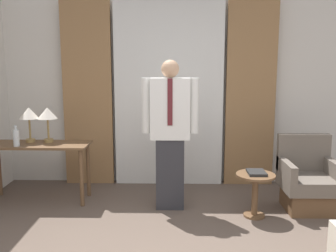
{
  "coord_description": "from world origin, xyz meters",
  "views": [
    {
      "loc": [
        0.09,
        -2.34,
        1.71
      ],
      "look_at": [
        0.01,
        1.77,
        1.02
      ],
      "focal_mm": 40.0,
      "sensor_mm": 36.0,
      "label": 1
    }
  ],
  "objects_px": {
    "desk": "(37,153)",
    "table_lamp_right": "(47,115)",
    "armchair": "(308,183)",
    "book": "(256,172)",
    "person": "(170,130)",
    "bottle_near_edge": "(16,138)",
    "side_table": "(255,188)",
    "table_lamp_left": "(29,115)"
  },
  "relations": [
    {
      "from": "desk",
      "to": "book",
      "type": "distance_m",
      "value": 2.65
    },
    {
      "from": "table_lamp_right",
      "to": "side_table",
      "type": "xyz_separation_m",
      "value": [
        2.48,
        -0.55,
        -0.74
      ]
    },
    {
      "from": "bottle_near_edge",
      "to": "armchair",
      "type": "relative_size",
      "value": 0.29
    },
    {
      "from": "table_lamp_left",
      "to": "table_lamp_right",
      "type": "bearing_deg",
      "value": 0.0
    },
    {
      "from": "table_lamp_right",
      "to": "armchair",
      "type": "distance_m",
      "value": 3.26
    },
    {
      "from": "book",
      "to": "side_table",
      "type": "bearing_deg",
      "value": -127.61
    },
    {
      "from": "desk",
      "to": "table_lamp_left",
      "type": "distance_m",
      "value": 0.48
    },
    {
      "from": "person",
      "to": "desk",
      "type": "bearing_deg",
      "value": 172.46
    },
    {
      "from": "table_lamp_left",
      "to": "book",
      "type": "xyz_separation_m",
      "value": [
        2.73,
        -0.54,
        -0.56
      ]
    },
    {
      "from": "table_lamp_left",
      "to": "book",
      "type": "bearing_deg",
      "value": -11.23
    },
    {
      "from": "bottle_near_edge",
      "to": "armchair",
      "type": "xyz_separation_m",
      "value": [
        3.46,
        -0.07,
        -0.52
      ]
    },
    {
      "from": "table_lamp_left",
      "to": "side_table",
      "type": "bearing_deg",
      "value": -11.55
    },
    {
      "from": "side_table",
      "to": "table_lamp_right",
      "type": "bearing_deg",
      "value": 167.41
    },
    {
      "from": "table_lamp_right",
      "to": "armchair",
      "type": "height_order",
      "value": "table_lamp_right"
    },
    {
      "from": "desk",
      "to": "book",
      "type": "relative_size",
      "value": 5.26
    },
    {
      "from": "desk",
      "to": "table_lamp_right",
      "type": "distance_m",
      "value": 0.48
    },
    {
      "from": "armchair",
      "to": "book",
      "type": "height_order",
      "value": "armchair"
    },
    {
      "from": "armchair",
      "to": "table_lamp_right",
      "type": "bearing_deg",
      "value": 174.33
    },
    {
      "from": "table_lamp_left",
      "to": "book",
      "type": "relative_size",
      "value": 1.79
    },
    {
      "from": "table_lamp_right",
      "to": "desk",
      "type": "bearing_deg",
      "value": -139.74
    },
    {
      "from": "table_lamp_left",
      "to": "table_lamp_right",
      "type": "height_order",
      "value": "same"
    },
    {
      "from": "person",
      "to": "table_lamp_right",
      "type": "bearing_deg",
      "value": 168.34
    },
    {
      "from": "table_lamp_left",
      "to": "side_table",
      "type": "height_order",
      "value": "table_lamp_left"
    },
    {
      "from": "side_table",
      "to": "person",
      "type": "bearing_deg",
      "value": 165.94
    },
    {
      "from": "armchair",
      "to": "side_table",
      "type": "distance_m",
      "value": 0.71
    },
    {
      "from": "bottle_near_edge",
      "to": "person",
      "type": "xyz_separation_m",
      "value": [
        1.83,
        -0.07,
        0.12
      ]
    },
    {
      "from": "table_lamp_right",
      "to": "side_table",
      "type": "height_order",
      "value": "table_lamp_right"
    },
    {
      "from": "armchair",
      "to": "desk",
      "type": "bearing_deg",
      "value": 176.24
    },
    {
      "from": "table_lamp_right",
      "to": "armchair",
      "type": "relative_size",
      "value": 0.51
    },
    {
      "from": "desk",
      "to": "table_lamp_right",
      "type": "bearing_deg",
      "value": 40.26
    },
    {
      "from": "desk",
      "to": "armchair",
      "type": "height_order",
      "value": "armchair"
    },
    {
      "from": "bottle_near_edge",
      "to": "person",
      "type": "relative_size",
      "value": 0.14
    },
    {
      "from": "armchair",
      "to": "person",
      "type": "bearing_deg",
      "value": -179.91
    },
    {
      "from": "table_lamp_left",
      "to": "table_lamp_right",
      "type": "distance_m",
      "value": 0.23
    },
    {
      "from": "table_lamp_right",
      "to": "person",
      "type": "distance_m",
      "value": 1.57
    },
    {
      "from": "armchair",
      "to": "table_lamp_left",
      "type": "bearing_deg",
      "value": 174.72
    },
    {
      "from": "desk",
      "to": "table_lamp_left",
      "type": "bearing_deg",
      "value": 139.74
    },
    {
      "from": "person",
      "to": "armchair",
      "type": "bearing_deg",
      "value": 0.09
    },
    {
      "from": "bottle_near_edge",
      "to": "person",
      "type": "height_order",
      "value": "person"
    },
    {
      "from": "bottle_near_edge",
      "to": "book",
      "type": "bearing_deg",
      "value": -6.03
    },
    {
      "from": "table_lamp_left",
      "to": "table_lamp_right",
      "type": "xyz_separation_m",
      "value": [
        0.23,
        0.0,
        0.0
      ]
    },
    {
      "from": "table_lamp_left",
      "to": "side_table",
      "type": "relative_size",
      "value": 0.88
    }
  ]
}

